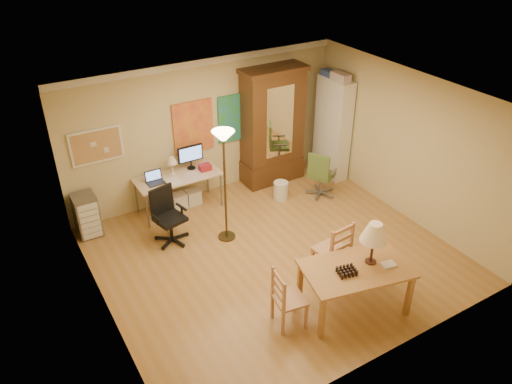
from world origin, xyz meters
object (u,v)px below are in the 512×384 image
armoire (272,133)px  office_chair_green (320,184)px  computer_desk (180,188)px  office_chair_black (170,227)px  bookshelf (332,128)px  dining_table (363,258)px

armoire → office_chair_green: bearing=-66.2°
computer_desk → office_chair_black: computer_desk is taller
office_chair_green → bookshelf: size_ratio=0.46×
office_chair_green → bookshelf: bookshelf is taller
dining_table → bookshelf: 4.04m
computer_desk → office_chair_green: 2.76m
bookshelf → office_chair_black: bearing=-172.2°
armoire → dining_table: bearing=-103.9°
computer_desk → bookshelf: 3.37m
dining_table → office_chair_black: dining_table is taller
office_chair_green → bookshelf: 1.24m
office_chair_green → armoire: size_ratio=0.40×
computer_desk → bookshelf: bookshelf is taller
office_chair_green → armoire: (-0.47, 1.07, 0.79)m
computer_desk → armoire: bearing=2.3°
bookshelf → dining_table: bearing=-122.2°
office_chair_black → bookshelf: bookshelf is taller
computer_desk → office_chair_black: bearing=-123.0°
office_chair_black → armoire: bearing=19.9°
computer_desk → armoire: (2.10, 0.08, 0.61)m
computer_desk → armoire: 2.19m
office_chair_black → bookshelf: (3.87, 0.53, 0.78)m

